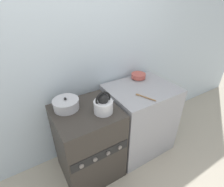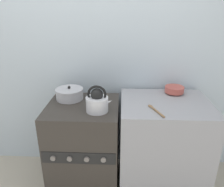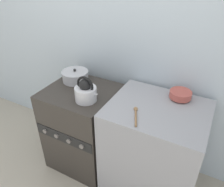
{
  "view_description": "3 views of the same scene",
  "coord_description": "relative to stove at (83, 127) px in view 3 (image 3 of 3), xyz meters",
  "views": [
    {
      "loc": [
        -0.51,
        -1.04,
        1.97
      ],
      "look_at": [
        0.33,
        0.34,
        1.0
      ],
      "focal_mm": 28.0,
      "sensor_mm": 36.0,
      "label": 1
    },
    {
      "loc": [
        0.35,
        -1.49,
        1.75
      ],
      "look_at": [
        0.27,
        0.31,
        1.04
      ],
      "focal_mm": 35.0,
      "sensor_mm": 36.0,
      "label": 2
    },
    {
      "loc": [
        1.1,
        -1.11,
        1.98
      ],
      "look_at": [
        0.34,
        0.31,
        0.98
      ],
      "focal_mm": 35.0,
      "sensor_mm": 36.0,
      "label": 3
    }
  ],
  "objects": [
    {
      "name": "cooking_pot",
      "position": [
        -0.15,
        0.14,
        0.51
      ],
      "size": [
        0.27,
        0.27,
        0.13
      ],
      "color": "#B2B2B7",
      "rests_on": "stove"
    },
    {
      "name": "kettle",
      "position": [
        0.15,
        -0.11,
        0.54
      ],
      "size": [
        0.23,
        0.19,
        0.23
      ],
      "color": "silver",
      "rests_on": "stove"
    },
    {
      "name": "ground_plane",
      "position": [
        -0.0,
        -0.31,
        -0.46
      ],
      "size": [
        12.0,
        12.0,
        0.0
      ],
      "primitive_type": "plane",
      "color": "#B2A893"
    },
    {
      "name": "stove",
      "position": [
        0.0,
        0.0,
        0.0
      ],
      "size": [
        0.65,
        0.64,
        0.92
      ],
      "color": "#332D28",
      "rests_on": "ground_plane"
    },
    {
      "name": "counter",
      "position": [
        0.76,
        0.03,
        0.02
      ],
      "size": [
        0.81,
        0.68,
        0.95
      ],
      "color": "#99999E",
      "rests_on": "ground_plane"
    },
    {
      "name": "wall_back",
      "position": [
        -0.0,
        0.44,
        0.79
      ],
      "size": [
        7.0,
        0.06,
        2.5
      ],
      "color": "silver",
      "rests_on": "ground_plane"
    },
    {
      "name": "wooden_spoon",
      "position": [
        0.63,
        -0.15,
        0.5
      ],
      "size": [
        0.12,
        0.23,
        0.02
      ],
      "color": "olive",
      "rests_on": "counter"
    },
    {
      "name": "enamel_bowl",
      "position": [
        0.88,
        0.25,
        0.53
      ],
      "size": [
        0.19,
        0.19,
        0.07
      ],
      "color": "#B75147",
      "rests_on": "counter"
    }
  ]
}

